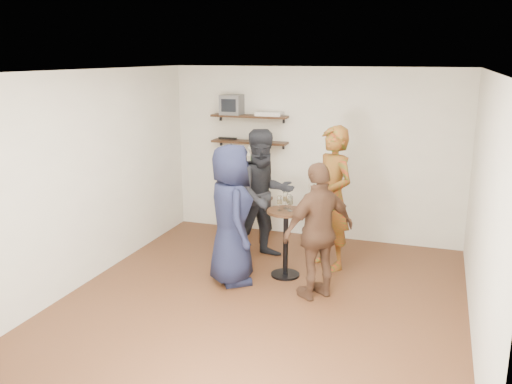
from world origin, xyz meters
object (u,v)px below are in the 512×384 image
(person_navy, at_px, (231,215))
(person_brown, at_px, (319,231))
(side_table, at_px, (252,206))
(drinks_table, at_px, (286,234))
(person_dark, at_px, (264,195))
(crt_monitor, at_px, (232,105))
(person_plaid, at_px, (332,198))
(radio, at_px, (257,138))
(dvd_deck, at_px, (270,114))

(person_navy, relative_size, person_brown, 1.08)
(side_table, relative_size, person_brown, 0.38)
(drinks_table, height_order, person_dark, person_dark)
(side_table, height_order, person_dark, person_dark)
(drinks_table, bearing_deg, person_dark, 131.31)
(side_table, bearing_deg, crt_monitor, 144.86)
(person_plaid, height_order, person_brown, person_plaid)
(radio, height_order, drinks_table, radio)
(dvd_deck, bearing_deg, side_table, -122.03)
(dvd_deck, height_order, person_brown, dvd_deck)
(side_table, xyz_separation_m, drinks_table, (0.91, -1.28, 0.05))
(radio, bearing_deg, person_dark, -66.51)
(side_table, distance_m, person_navy, 1.73)
(crt_monitor, xyz_separation_m, drinks_table, (1.33, -1.58, -1.45))
(dvd_deck, distance_m, person_brown, 2.64)
(side_table, height_order, person_plaid, person_plaid)
(side_table, height_order, person_brown, person_brown)
(dvd_deck, height_order, drinks_table, dvd_deck)
(person_plaid, bearing_deg, drinks_table, -90.00)
(drinks_table, bearing_deg, dvd_deck, 114.46)
(side_table, relative_size, person_dark, 0.34)
(person_plaid, distance_m, person_dark, 0.94)
(side_table, xyz_separation_m, person_plaid, (1.38, -0.77, 0.43))
(crt_monitor, distance_m, radio, 0.64)
(crt_monitor, bearing_deg, radio, 0.00)
(person_plaid, height_order, person_dark, person_plaid)
(radio, distance_m, person_navy, 2.10)
(crt_monitor, xyz_separation_m, radio, (0.41, 0.00, -0.50))
(side_table, relative_size, person_navy, 0.35)
(side_table, bearing_deg, person_plaid, -29.01)
(radio, relative_size, person_navy, 0.13)
(radio, xyz_separation_m, drinks_table, (0.92, -1.58, -0.95))
(drinks_table, bearing_deg, person_plaid, 47.15)
(dvd_deck, relative_size, person_plaid, 0.21)
(person_navy, bearing_deg, side_table, -22.31)
(person_brown, bearing_deg, person_navy, -52.51)
(crt_monitor, bearing_deg, person_brown, -47.92)
(crt_monitor, distance_m, person_navy, 2.39)
(crt_monitor, height_order, person_dark, crt_monitor)
(dvd_deck, bearing_deg, radio, 180.00)
(radio, relative_size, side_table, 0.36)
(radio, bearing_deg, drinks_table, -59.75)
(person_navy, xyz_separation_m, person_brown, (1.11, -0.09, -0.07))
(person_plaid, bearing_deg, radio, -174.41)
(side_table, distance_m, drinks_table, 1.57)
(drinks_table, bearing_deg, radio, 120.25)
(drinks_table, bearing_deg, side_table, 125.21)
(dvd_deck, height_order, side_table, dvd_deck)
(person_plaid, relative_size, person_dark, 1.05)
(dvd_deck, bearing_deg, crt_monitor, 180.00)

